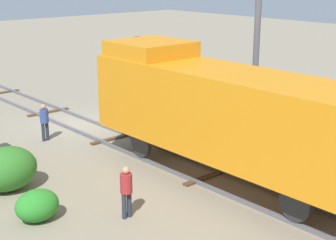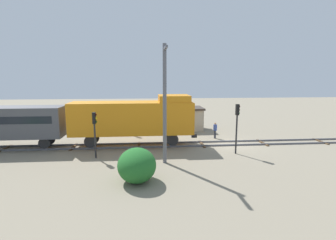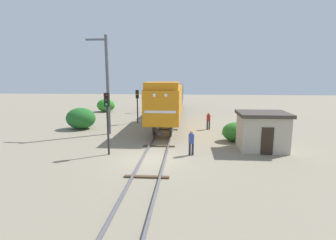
{
  "view_description": "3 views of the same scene",
  "coord_description": "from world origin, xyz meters",
  "px_view_note": "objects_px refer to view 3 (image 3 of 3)",
  "views": [
    {
      "loc": [
        12.9,
        21.35,
        7.46
      ],
      "look_at": [
        -0.39,
        6.33,
        1.57
      ],
      "focal_mm": 55.0,
      "sensor_mm": 36.0,
      "label": 1
    },
    {
      "loc": [
        -24.02,
        8.46,
        6.44
      ],
      "look_at": [
        -0.93,
        6.39,
        2.59
      ],
      "focal_mm": 28.0,
      "sensor_mm": 36.0,
      "label": 2
    },
    {
      "loc": [
        2.09,
        -16.03,
        5.42
      ],
      "look_at": [
        0.36,
        7.43,
        1.28
      ],
      "focal_mm": 28.0,
      "sensor_mm": 36.0,
      "label": 3
    }
  ],
  "objects_px": {
    "catenary_mast": "(107,83)",
    "traffic_signal_near": "(107,112)",
    "worker_by_signal": "(208,120)",
    "traffic_signal_far": "(148,92)",
    "worker_near_track": "(191,141)",
    "relay_hut": "(262,131)",
    "passenger_car_leading": "(173,94)",
    "locomotive": "(166,101)",
    "traffic_signal_mid": "(137,100)"
  },
  "relations": [
    {
      "from": "catenary_mast",
      "to": "traffic_signal_near",
      "type": "bearing_deg",
      "value": -73.25
    },
    {
      "from": "catenary_mast",
      "to": "relay_hut",
      "type": "height_order",
      "value": "catenary_mast"
    },
    {
      "from": "locomotive",
      "to": "worker_near_track",
      "type": "height_order",
      "value": "locomotive"
    },
    {
      "from": "passenger_car_leading",
      "to": "traffic_signal_far",
      "type": "relative_size",
      "value": 3.37
    },
    {
      "from": "worker_near_track",
      "to": "worker_by_signal",
      "type": "distance_m",
      "value": 8.66
    },
    {
      "from": "worker_by_signal",
      "to": "relay_hut",
      "type": "xyz_separation_m",
      "value": [
        3.3,
        -6.76,
        0.4
      ]
    },
    {
      "from": "traffic_signal_far",
      "to": "worker_by_signal",
      "type": "distance_m",
      "value": 14.19
    },
    {
      "from": "passenger_car_leading",
      "to": "catenary_mast",
      "type": "bearing_deg",
      "value": -107.8
    },
    {
      "from": "traffic_signal_mid",
      "to": "traffic_signal_far",
      "type": "bearing_deg",
      "value": 91.29
    },
    {
      "from": "locomotive",
      "to": "catenary_mast",
      "type": "bearing_deg",
      "value": -154.45
    },
    {
      "from": "traffic_signal_far",
      "to": "worker_near_track",
      "type": "bearing_deg",
      "value": -73.43
    },
    {
      "from": "worker_near_track",
      "to": "catenary_mast",
      "type": "height_order",
      "value": "catenary_mast"
    },
    {
      "from": "traffic_signal_mid",
      "to": "traffic_signal_far",
      "type": "distance_m",
      "value": 8.88
    },
    {
      "from": "worker_near_track",
      "to": "relay_hut",
      "type": "xyz_separation_m",
      "value": [
        5.1,
        1.71,
        0.4
      ]
    },
    {
      "from": "locomotive",
      "to": "relay_hut",
      "type": "bearing_deg",
      "value": -41.32
    },
    {
      "from": "traffic_signal_near",
      "to": "passenger_car_leading",
      "type": "bearing_deg",
      "value": 81.7
    },
    {
      "from": "traffic_signal_near",
      "to": "worker_by_signal",
      "type": "height_order",
      "value": "traffic_signal_near"
    },
    {
      "from": "traffic_signal_far",
      "to": "catenary_mast",
      "type": "bearing_deg",
      "value": -95.82
    },
    {
      "from": "traffic_signal_near",
      "to": "worker_near_track",
      "type": "xyz_separation_m",
      "value": [
        5.6,
        0.28,
        -1.92
      ]
    },
    {
      "from": "traffic_signal_mid",
      "to": "worker_by_signal",
      "type": "relative_size",
      "value": 2.17
    },
    {
      "from": "worker_near_track",
      "to": "catenary_mast",
      "type": "bearing_deg",
      "value": 111.88
    },
    {
      "from": "traffic_signal_near",
      "to": "catenary_mast",
      "type": "bearing_deg",
      "value": 106.75
    },
    {
      "from": "worker_by_signal",
      "to": "relay_hut",
      "type": "relative_size",
      "value": 0.49
    },
    {
      "from": "traffic_signal_near",
      "to": "worker_near_track",
      "type": "height_order",
      "value": "traffic_signal_near"
    },
    {
      "from": "traffic_signal_near",
      "to": "worker_by_signal",
      "type": "xyz_separation_m",
      "value": [
        7.4,
        8.75,
        -1.92
      ]
    },
    {
      "from": "traffic_signal_near",
      "to": "locomotive",
      "type": "bearing_deg",
      "value": 69.56
    },
    {
      "from": "traffic_signal_mid",
      "to": "relay_hut",
      "type": "xyz_separation_m",
      "value": [
        10.9,
        -9.58,
        -1.19
      ]
    },
    {
      "from": "worker_near_track",
      "to": "relay_hut",
      "type": "distance_m",
      "value": 5.39
    },
    {
      "from": "locomotive",
      "to": "relay_hut",
      "type": "relative_size",
      "value": 3.31
    },
    {
      "from": "catenary_mast",
      "to": "relay_hut",
      "type": "relative_size",
      "value": 2.5
    },
    {
      "from": "traffic_signal_mid",
      "to": "traffic_signal_far",
      "type": "height_order",
      "value": "traffic_signal_far"
    },
    {
      "from": "worker_near_track",
      "to": "worker_by_signal",
      "type": "relative_size",
      "value": 1.0
    },
    {
      "from": "locomotive",
      "to": "worker_by_signal",
      "type": "xyz_separation_m",
      "value": [
        4.2,
        0.17,
        -1.78
      ]
    },
    {
      "from": "traffic_signal_mid",
      "to": "catenary_mast",
      "type": "bearing_deg",
      "value": -107.04
    },
    {
      "from": "worker_by_signal",
      "to": "relay_hut",
      "type": "distance_m",
      "value": 7.53
    },
    {
      "from": "traffic_signal_near",
      "to": "traffic_signal_far",
      "type": "distance_m",
      "value": 20.45
    },
    {
      "from": "traffic_signal_far",
      "to": "traffic_signal_near",
      "type": "bearing_deg",
      "value": -88.88
    },
    {
      "from": "worker_by_signal",
      "to": "traffic_signal_far",
      "type": "bearing_deg",
      "value": 80.13
    },
    {
      "from": "passenger_car_leading",
      "to": "catenary_mast",
      "type": "distance_m",
      "value": 16.68
    },
    {
      "from": "traffic_signal_mid",
      "to": "worker_by_signal",
      "type": "height_order",
      "value": "traffic_signal_mid"
    },
    {
      "from": "worker_near_track",
      "to": "passenger_car_leading",
      "type": "bearing_deg",
      "value": 66.51
    },
    {
      "from": "passenger_car_leading",
      "to": "traffic_signal_mid",
      "type": "relative_size",
      "value": 3.79
    },
    {
      "from": "passenger_car_leading",
      "to": "worker_by_signal",
      "type": "height_order",
      "value": "passenger_car_leading"
    },
    {
      "from": "traffic_signal_near",
      "to": "catenary_mast",
      "type": "distance_m",
      "value": 6.67
    },
    {
      "from": "catenary_mast",
      "to": "worker_near_track",
      "type": "bearing_deg",
      "value": -38.3
    },
    {
      "from": "traffic_signal_mid",
      "to": "worker_by_signal",
      "type": "bearing_deg",
      "value": -20.36
    },
    {
      "from": "locomotive",
      "to": "catenary_mast",
      "type": "xyz_separation_m",
      "value": [
        -5.06,
        -2.42,
        1.86
      ]
    },
    {
      "from": "passenger_car_leading",
      "to": "worker_near_track",
      "type": "relative_size",
      "value": 8.24
    },
    {
      "from": "passenger_car_leading",
      "to": "traffic_signal_mid",
      "type": "xyz_separation_m",
      "value": [
        -3.4,
        -10.35,
        0.06
      ]
    },
    {
      "from": "traffic_signal_mid",
      "to": "worker_by_signal",
      "type": "distance_m",
      "value": 8.26
    }
  ]
}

